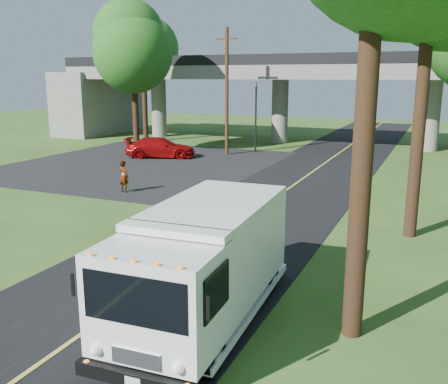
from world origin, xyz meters
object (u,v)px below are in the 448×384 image
Objects in this scene: utility_pole at (227,91)px; tree_left_lot at (134,44)px; red_sedan at (161,148)px; traffic_signal at (256,110)px; pedestrian at (124,177)px; tree_left_far at (144,54)px; step_van at (204,261)px.

utility_pole is 0.86× the size of tree_left_lot.
utility_pole is 1.83× the size of red_sedan.
tree_left_lot is at bearing -151.89° from traffic_signal.
tree_left_lot reaches higher than utility_pole.
pedestrian is (3.98, -10.21, 0.09)m from red_sedan.
pedestrian is (6.52, -11.19, -7.10)m from tree_left_lot.
pedestrian is at bearing -89.04° from utility_pole.
tree_left_lot reaches higher than tree_left_far.
tree_left_lot is (-7.79, -4.16, 4.70)m from traffic_signal.
tree_left_lot reaches higher than pedestrian.
utility_pole is 5.62× the size of pedestrian.
red_sedan is (-5.25, -5.14, -2.49)m from traffic_signal.
red_sedan is 3.06× the size of pedestrian.
pedestrian reaches higher than red_sedan.
step_van is at bearing -67.78° from utility_pole.
pedestrian is at bearing -61.02° from tree_left_far.
step_van is 14.08m from pedestrian.
tree_left_far is 34.01m from step_van.
red_sedan is (2.54, -0.97, -7.19)m from tree_left_lot.
red_sedan is (-3.75, -3.14, -3.88)m from utility_pole.
pedestrian is (-9.47, 10.39, -0.68)m from step_van.
step_van is 1.35× the size of red_sedan.
traffic_signal is 0.58× the size of utility_pole.
tree_left_lot reaches higher than traffic_signal.
tree_left_far is (-10.79, 1.84, 4.25)m from traffic_signal.
utility_pole is 1.36× the size of step_van.
step_van is 4.13× the size of pedestrian.
utility_pole is (-1.50, -2.00, 1.40)m from traffic_signal.
tree_left_far reaches higher than traffic_signal.
tree_left_far is at bearing 170.35° from traffic_signal.
tree_left_lot is 2.14× the size of red_sedan.
tree_left_far is at bearing -50.56° from pedestrian.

